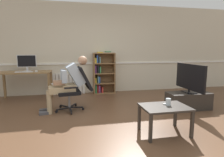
{
  "coord_description": "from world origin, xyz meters",
  "views": [
    {
      "loc": [
        -0.67,
        -3.08,
        1.32
      ],
      "look_at": [
        0.15,
        0.85,
        0.7
      ],
      "focal_mm": 29.49,
      "sensor_mm": 36.0,
      "label": 1
    }
  ],
  "objects_px": {
    "spare_remote": "(167,104)",
    "drinking_glass": "(168,102)",
    "imac_monitor": "(27,62)",
    "computer_mouse": "(36,71)",
    "bookshelf": "(103,73)",
    "tv_stand": "(188,101)",
    "tv_screen": "(190,78)",
    "coffee_table": "(165,110)",
    "office_chair": "(76,87)",
    "person_seated": "(68,82)",
    "radiator": "(69,84)",
    "keyboard": "(24,72)",
    "computer_desk": "(26,76)"
  },
  "relations": [
    {
      "from": "person_seated",
      "to": "computer_desk",
      "type": "bearing_deg",
      "value": -144.63
    },
    {
      "from": "computer_desk",
      "to": "drinking_glass",
      "type": "xyz_separation_m",
      "value": [
        2.73,
        -2.64,
        -0.14
      ]
    },
    {
      "from": "imac_monitor",
      "to": "spare_remote",
      "type": "distance_m",
      "value": 3.83
    },
    {
      "from": "radiator",
      "to": "spare_remote",
      "type": "height_order",
      "value": "radiator"
    },
    {
      "from": "imac_monitor",
      "to": "bookshelf",
      "type": "relative_size",
      "value": 0.38
    },
    {
      "from": "person_seated",
      "to": "drinking_glass",
      "type": "bearing_deg",
      "value": 39.83
    },
    {
      "from": "drinking_glass",
      "to": "coffee_table",
      "type": "bearing_deg",
      "value": -153.35
    },
    {
      "from": "tv_screen",
      "to": "coffee_table",
      "type": "distance_m",
      "value": 1.57
    },
    {
      "from": "keyboard",
      "to": "office_chair",
      "type": "bearing_deg",
      "value": -38.52
    },
    {
      "from": "person_seated",
      "to": "tv_stand",
      "type": "height_order",
      "value": "person_seated"
    },
    {
      "from": "computer_mouse",
      "to": "coffee_table",
      "type": "relative_size",
      "value": 0.14
    },
    {
      "from": "computer_mouse",
      "to": "spare_remote",
      "type": "distance_m",
      "value": 3.48
    },
    {
      "from": "office_chair",
      "to": "coffee_table",
      "type": "relative_size",
      "value": 1.32
    },
    {
      "from": "bookshelf",
      "to": "spare_remote",
      "type": "relative_size",
      "value": 8.6
    },
    {
      "from": "computer_desk",
      "to": "bookshelf",
      "type": "relative_size",
      "value": 1.02
    },
    {
      "from": "coffee_table",
      "to": "drinking_glass",
      "type": "height_order",
      "value": "drinking_glass"
    },
    {
      "from": "radiator",
      "to": "computer_desk",
      "type": "bearing_deg",
      "value": -160.77
    },
    {
      "from": "spare_remote",
      "to": "radiator",
      "type": "bearing_deg",
      "value": 10.39
    },
    {
      "from": "tv_screen",
      "to": "keyboard",
      "type": "bearing_deg",
      "value": 68.54
    },
    {
      "from": "tv_stand",
      "to": "spare_remote",
      "type": "relative_size",
      "value": 6.36
    },
    {
      "from": "keyboard",
      "to": "tv_stand",
      "type": "height_order",
      "value": "keyboard"
    },
    {
      "from": "spare_remote",
      "to": "drinking_glass",
      "type": "bearing_deg",
      "value": 153.82
    },
    {
      "from": "spare_remote",
      "to": "tv_screen",
      "type": "bearing_deg",
      "value": -66.21
    },
    {
      "from": "computer_mouse",
      "to": "drinking_glass",
      "type": "relative_size",
      "value": 0.91
    },
    {
      "from": "drinking_glass",
      "to": "office_chair",
      "type": "bearing_deg",
      "value": 134.14
    },
    {
      "from": "imac_monitor",
      "to": "drinking_glass",
      "type": "xyz_separation_m",
      "value": [
        2.69,
        -2.72,
        -0.5
      ]
    },
    {
      "from": "computer_mouse",
      "to": "coffee_table",
      "type": "height_order",
      "value": "computer_mouse"
    },
    {
      "from": "tv_screen",
      "to": "spare_remote",
      "type": "relative_size",
      "value": 6.75
    },
    {
      "from": "tv_screen",
      "to": "drinking_glass",
      "type": "xyz_separation_m",
      "value": [
        -1.06,
        -1.0,
        -0.21
      ]
    },
    {
      "from": "computer_mouse",
      "to": "bookshelf",
      "type": "distance_m",
      "value": 1.88
    },
    {
      "from": "radiator",
      "to": "bookshelf",
      "type": "bearing_deg",
      "value": -5.52
    },
    {
      "from": "office_chair",
      "to": "spare_remote",
      "type": "xyz_separation_m",
      "value": [
        1.43,
        -1.41,
        -0.06
      ]
    },
    {
      "from": "keyboard",
      "to": "person_seated",
      "type": "xyz_separation_m",
      "value": [
        1.13,
        -1.06,
        -0.12
      ]
    },
    {
      "from": "radiator",
      "to": "drinking_glass",
      "type": "distance_m",
      "value": 3.44
    },
    {
      "from": "radiator",
      "to": "office_chair",
      "type": "xyz_separation_m",
      "value": [
        0.19,
        -1.56,
        0.21
      ]
    },
    {
      "from": "computer_desk",
      "to": "drinking_glass",
      "type": "bearing_deg",
      "value": -44.03
    },
    {
      "from": "tv_screen",
      "to": "bookshelf",
      "type": "bearing_deg",
      "value": 40.83
    },
    {
      "from": "keyboard",
      "to": "computer_mouse",
      "type": "relative_size",
      "value": 4.31
    },
    {
      "from": "computer_mouse",
      "to": "bookshelf",
      "type": "xyz_separation_m",
      "value": [
        1.83,
        0.41,
        -0.16
      ]
    },
    {
      "from": "tv_stand",
      "to": "tv_screen",
      "type": "bearing_deg",
      "value": -0.24
    },
    {
      "from": "keyboard",
      "to": "radiator",
      "type": "relative_size",
      "value": 0.46
    },
    {
      "from": "spare_remote",
      "to": "office_chair",
      "type": "bearing_deg",
      "value": 27.17
    },
    {
      "from": "radiator",
      "to": "coffee_table",
      "type": "relative_size",
      "value": 1.29
    },
    {
      "from": "office_chair",
      "to": "person_seated",
      "type": "xyz_separation_m",
      "value": [
        -0.17,
        -0.02,
        0.12
      ]
    },
    {
      "from": "radiator",
      "to": "drinking_glass",
      "type": "bearing_deg",
      "value": -61.97
    },
    {
      "from": "tv_stand",
      "to": "tv_screen",
      "type": "distance_m",
      "value": 0.53
    },
    {
      "from": "keyboard",
      "to": "computer_desk",
      "type": "bearing_deg",
      "value": 93.95
    },
    {
      "from": "keyboard",
      "to": "computer_mouse",
      "type": "bearing_deg",
      "value": 3.93
    },
    {
      "from": "bookshelf",
      "to": "tv_stand",
      "type": "distance_m",
      "value": 2.58
    },
    {
      "from": "computer_mouse",
      "to": "person_seated",
      "type": "bearing_deg",
      "value": -52.27
    }
  ]
}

